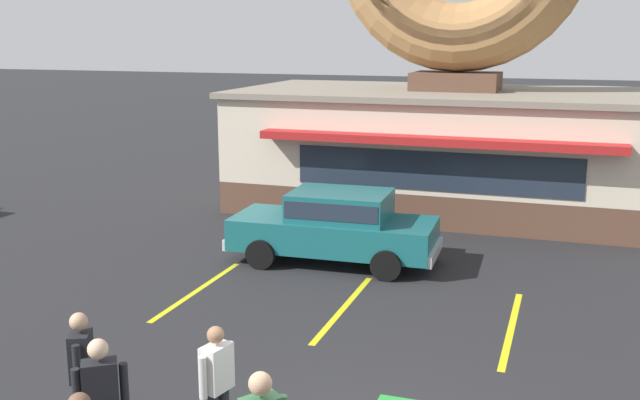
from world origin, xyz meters
TOP-DOWN VIEW (x-y plane):
  - donut_shop_building at (-1.14, 13.94)m, footprint 12.30×6.75m
  - car_teal at (-2.66, 7.61)m, footprint 4.62×2.10m
  - pedestrian_beanie_man at (-3.34, -0.40)m, footprint 0.38×0.55m
  - pedestrian_crossing_woman at (-1.71, -0.04)m, footprint 0.32×0.58m
  - parking_stripe_far_left at (-4.67, 5.00)m, footprint 0.12×3.60m
  - parking_stripe_left at (-1.67, 5.00)m, footprint 0.12×3.60m
  - parking_stripe_mid_left at (1.33, 5.00)m, footprint 0.12×3.60m

SIDE VIEW (x-z plane):
  - parking_stripe_far_left at x=-4.67m, z-range 0.00..0.01m
  - parking_stripe_left at x=-1.67m, z-range 0.00..0.01m
  - parking_stripe_mid_left at x=1.33m, z-range 0.00..0.01m
  - pedestrian_crossing_woman at x=-1.71m, z-range 0.08..1.65m
  - car_teal at x=-2.66m, z-range 0.07..1.67m
  - pedestrian_beanie_man at x=-3.34m, z-range 0.09..1.76m
  - donut_shop_building at x=-1.14m, z-range -1.74..9.22m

